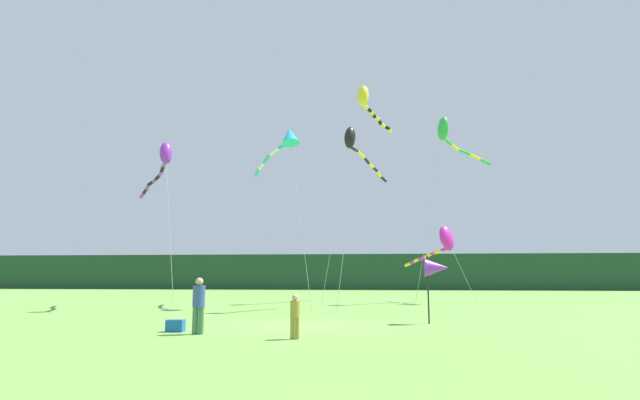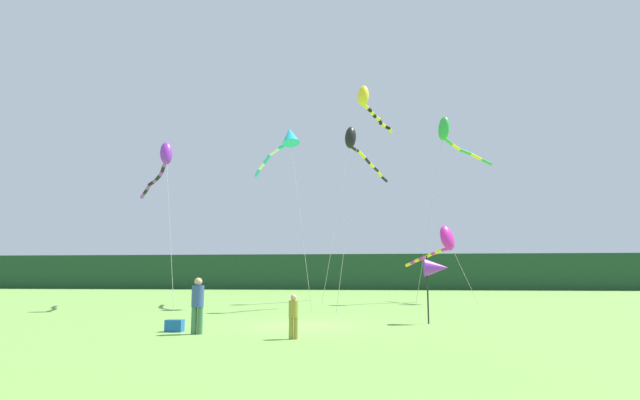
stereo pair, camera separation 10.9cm
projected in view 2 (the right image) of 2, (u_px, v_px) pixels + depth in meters
The scene contains 12 objects.
ground_plane at pixel (302, 325), 18.43m from camera, with size 120.00×120.00×0.00m, color #6B9E42.
distant_treeline at pixel (354, 272), 63.00m from camera, with size 108.00×3.84×4.30m, color #1E4228.
person_adult at pixel (198, 302), 15.86m from camera, with size 0.38×0.38×1.74m.
person_child at pixel (293, 314), 14.63m from camera, with size 0.28×0.28×1.27m.
cooler_box at pixel (175, 326), 16.43m from camera, with size 0.56×0.33×0.38m, color #1959B2.
banner_flag_pole at pixel (436, 268), 19.34m from camera, with size 0.90×0.70×2.56m.
kite_cyan at pixel (286, 140), 30.03m from camera, with size 4.74×6.61×10.52m.
kite_yellow at pixel (367, 102), 28.51m from camera, with size 3.10×5.97×12.38m.
kite_black at pixel (355, 144), 35.13m from camera, with size 4.28×9.38×12.02m.
kite_green at pixel (448, 133), 34.53m from camera, with size 6.21×5.65×12.56m.
kite_purple at pixel (163, 162), 28.53m from camera, with size 5.19×6.59×9.19m.
kite_magenta at pixel (444, 241), 32.61m from camera, with size 3.94×5.62×5.07m.
Camera 2 is at (2.70, -18.72, 1.85)m, focal length 28.36 mm.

